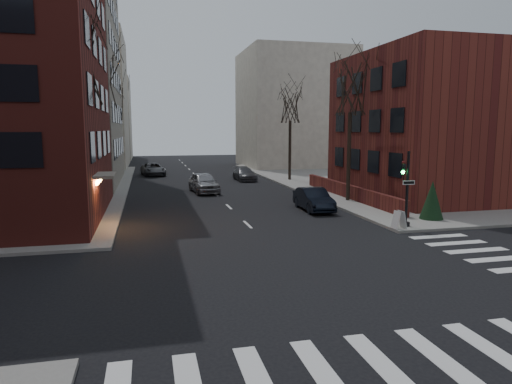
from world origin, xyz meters
TOP-DOWN VIEW (x-y plane):
  - ground at (0.00, 0.00)m, footprint 160.00×160.00m
  - sidewalk_far_right at (29.00, 30.00)m, footprint 44.00×44.00m
  - building_left_tan at (-17.00, 34.00)m, footprint 18.00×18.00m
  - building_right_brick at (16.50, 19.00)m, footprint 12.00×14.00m
  - low_wall_right at (9.30, 19.00)m, footprint 0.35×16.00m
  - building_distant_la at (-15.00, 55.00)m, footprint 14.00×16.00m
  - building_distant_ra at (15.00, 50.00)m, footprint 14.00×14.00m
  - building_distant_lb at (-13.00, 72.00)m, footprint 10.00×12.00m
  - traffic_signal at (7.94, 8.99)m, footprint 0.76×0.44m
  - tree_left_a at (-8.80, 14.00)m, footprint 4.18×4.18m
  - tree_left_b at (-8.80, 26.00)m, footprint 4.40×4.40m
  - tree_left_c at (-8.80, 40.00)m, footprint 3.96×3.96m
  - tree_right_a at (8.80, 18.00)m, footprint 3.96×3.96m
  - tree_right_b at (8.80, 32.00)m, footprint 3.74×3.74m
  - streetlamp_near at (-8.20, 22.00)m, footprint 0.36×0.36m
  - streetlamp_far at (-8.20, 42.00)m, footprint 0.36×0.36m
  - parked_sedan at (5.15, 15.34)m, footprint 1.67×4.50m
  - car_lane_silver at (-0.80, 25.47)m, footprint 2.46×5.09m
  - car_lane_gray at (4.40, 33.52)m, footprint 1.96×4.61m
  - car_lane_far at (-4.73, 40.88)m, footprint 3.00×5.35m
  - sandwich_board at (7.30, 8.50)m, footprint 0.48×0.63m
  - evergreen_shrub at (10.50, 10.40)m, footprint 1.71×1.71m

SIDE VIEW (x-z plane):
  - ground at x=0.00m, z-range 0.00..0.00m
  - sidewalk_far_right at x=29.00m, z-range 0.00..0.15m
  - sandwich_board at x=7.30m, z-range 0.15..1.10m
  - low_wall_right at x=9.30m, z-range 0.15..1.15m
  - car_lane_gray at x=4.40m, z-range 0.00..1.33m
  - car_lane_far at x=-4.73m, z-range 0.00..1.41m
  - parked_sedan at x=5.15m, z-range 0.00..1.47m
  - car_lane_silver at x=-0.80m, z-range 0.00..1.68m
  - evergreen_shrub at x=10.50m, z-range 0.15..2.36m
  - traffic_signal at x=7.94m, z-range -0.09..3.91m
  - streetlamp_near at x=-8.20m, z-range 1.10..7.38m
  - streetlamp_far at x=-8.20m, z-range 1.10..7.38m
  - building_right_brick at x=16.50m, z-range 0.00..11.00m
  - building_distant_lb at x=-13.00m, z-range 0.00..14.00m
  - tree_right_b at x=8.80m, z-range 3.00..12.18m
  - building_distant_ra at x=15.00m, z-range 0.00..16.00m
  - tree_left_c at x=-8.80m, z-range 3.17..12.89m
  - tree_right_a at x=8.80m, z-range 3.17..12.89m
  - tree_left_a at x=-8.80m, z-range 3.34..13.60m
  - tree_left_b at x=-8.80m, z-range 3.51..14.31m
  - building_distant_la at x=-15.00m, z-range 0.00..18.00m
  - building_left_tan at x=-17.00m, z-range 0.00..28.00m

